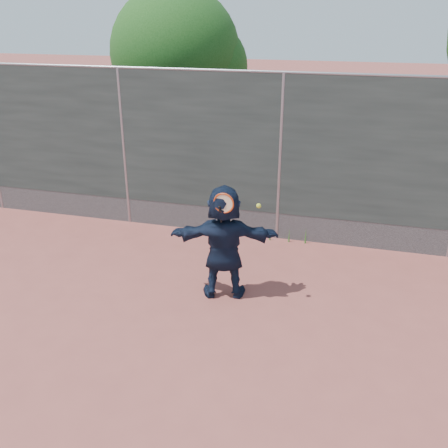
# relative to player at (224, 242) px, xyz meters

# --- Properties ---
(ground) EXTENTS (80.00, 80.00, 0.00)m
(ground) POSITION_rel_player_xyz_m (0.43, -1.30, -0.86)
(ground) COLOR #9E4C42
(ground) RESTS_ON ground
(player) EXTENTS (1.66, 0.85, 1.72)m
(player) POSITION_rel_player_xyz_m (0.00, 0.00, 0.00)
(player) COLOR #121D32
(player) RESTS_ON ground
(fence) EXTENTS (20.00, 0.06, 3.03)m
(fence) POSITION_rel_player_xyz_m (0.43, 2.20, 0.72)
(fence) COLOR #38423D
(fence) RESTS_ON ground
(swing_action) EXTENTS (0.64, 0.17, 0.51)m
(swing_action) POSITION_rel_player_xyz_m (0.09, -0.19, 0.66)
(swing_action) COLOR #C13B12
(swing_action) RESTS_ON ground
(tree_left) EXTENTS (3.15, 3.00, 4.53)m
(tree_left) POSITION_rel_player_xyz_m (-2.42, 5.26, 2.08)
(tree_left) COLOR #382314
(tree_left) RESTS_ON ground
(weed_clump) EXTENTS (0.68, 0.07, 0.30)m
(weed_clump) POSITION_rel_player_xyz_m (0.72, 2.09, -0.72)
(weed_clump) COLOR #387226
(weed_clump) RESTS_ON ground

